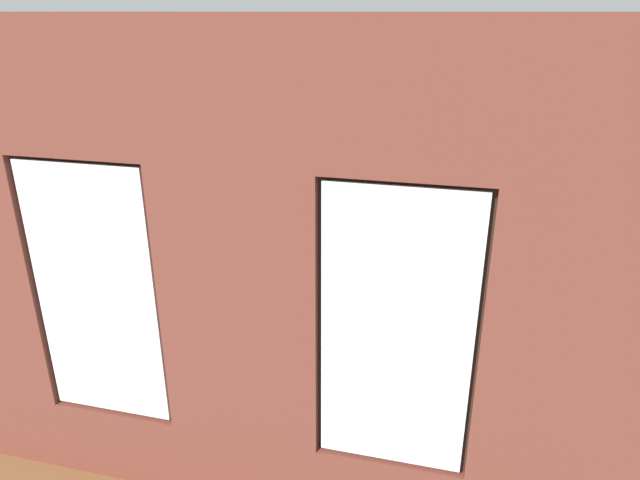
% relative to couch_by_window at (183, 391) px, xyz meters
% --- Properties ---
extents(ground_plane, '(6.97, 6.37, 0.10)m').
position_rel_couch_by_window_xyz_m(ground_plane, '(-0.84, -2.16, -0.38)').
color(ground_plane, brown).
extents(brick_wall_with_windows, '(6.37, 0.30, 3.36)m').
position_rel_couch_by_window_xyz_m(brick_wall_with_windows, '(-0.84, 0.65, 1.34)').
color(brick_wall_with_windows, brown).
rests_on(brick_wall_with_windows, ground_plane).
extents(white_wall_right, '(0.10, 5.37, 3.36)m').
position_rel_couch_by_window_xyz_m(white_wall_right, '(2.29, -1.96, 1.35)').
color(white_wall_right, silver).
rests_on(white_wall_right, ground_plane).
extents(couch_by_window, '(1.88, 0.87, 0.80)m').
position_rel_couch_by_window_xyz_m(couch_by_window, '(0.00, 0.00, 0.00)').
color(couch_by_window, black).
rests_on(couch_by_window, ground_plane).
extents(couch_left, '(1.01, 1.91, 0.80)m').
position_rel_couch_by_window_xyz_m(couch_left, '(-3.33, -1.67, 0.00)').
color(couch_left, black).
rests_on(couch_left, ground_plane).
extents(coffee_table, '(1.57, 0.72, 0.41)m').
position_rel_couch_by_window_xyz_m(coffee_table, '(-0.60, -1.86, 0.04)').
color(coffee_table, tan).
rests_on(coffee_table, ground_plane).
extents(cup_ceramic, '(0.08, 0.08, 0.10)m').
position_rel_couch_by_window_xyz_m(cup_ceramic, '(-0.72, -1.75, 0.13)').
color(cup_ceramic, '#33567F').
rests_on(cup_ceramic, coffee_table).
extents(candle_jar, '(0.08, 0.08, 0.11)m').
position_rel_couch_by_window_xyz_m(candle_jar, '(-0.13, -1.75, 0.14)').
color(candle_jar, '#B7333D').
rests_on(candle_jar, coffee_table).
extents(table_plant_small, '(0.13, 0.13, 0.20)m').
position_rel_couch_by_window_xyz_m(table_plant_small, '(-0.60, -1.86, 0.19)').
color(table_plant_small, '#47423D').
rests_on(table_plant_small, coffee_table).
extents(remote_gray, '(0.17, 0.14, 0.02)m').
position_rel_couch_by_window_xyz_m(remote_gray, '(-0.41, -1.95, 0.10)').
color(remote_gray, '#59595B').
rests_on(remote_gray, coffee_table).
extents(remote_silver, '(0.17, 0.12, 0.02)m').
position_rel_couch_by_window_xyz_m(remote_silver, '(-1.03, -1.99, 0.10)').
color(remote_silver, '#B2B2B7').
rests_on(remote_silver, coffee_table).
extents(media_console, '(1.08, 0.42, 0.51)m').
position_rel_couch_by_window_xyz_m(media_console, '(1.99, -2.22, -0.07)').
color(media_console, black).
rests_on(media_console, ground_plane).
extents(tv_flatscreen, '(0.95, 0.20, 0.68)m').
position_rel_couch_by_window_xyz_m(tv_flatscreen, '(1.99, -2.23, 0.52)').
color(tv_flatscreen, black).
rests_on(tv_flatscreen, media_console).
extents(papasan_chair, '(1.02, 1.02, 0.66)m').
position_rel_couch_by_window_xyz_m(papasan_chair, '(-0.67, -4.34, 0.10)').
color(papasan_chair, olive).
rests_on(papasan_chair, ground_plane).
extents(potted_plant_by_left_couch, '(0.49, 0.49, 0.62)m').
position_rel_couch_by_window_xyz_m(potted_plant_by_left_couch, '(-2.93, -3.05, 0.08)').
color(potted_plant_by_left_couch, '#9E5638').
rests_on(potted_plant_by_left_couch, ground_plane).
extents(potted_plant_mid_room_small, '(0.28, 0.28, 0.44)m').
position_rel_couch_by_window_xyz_m(potted_plant_mid_room_small, '(-1.53, -3.34, -0.04)').
color(potted_plant_mid_room_small, beige).
rests_on(potted_plant_mid_room_small, ground_plane).
extents(potted_plant_between_couches, '(0.91, 1.00, 1.16)m').
position_rel_couch_by_window_xyz_m(potted_plant_between_couches, '(-1.38, -0.05, 0.22)').
color(potted_plant_between_couches, gray).
rests_on(potted_plant_between_couches, ground_plane).
extents(potted_plant_corner_near_left, '(0.80, 0.75, 1.11)m').
position_rel_couch_by_window_xyz_m(potted_plant_corner_near_left, '(-3.48, -4.35, 0.31)').
color(potted_plant_corner_near_left, gray).
rests_on(potted_plant_corner_near_left, ground_plane).
extents(potted_plant_corner_far_left, '(0.62, 0.62, 0.96)m').
position_rel_couch_by_window_xyz_m(potted_plant_corner_far_left, '(-3.48, 0.10, 0.30)').
color(potted_plant_corner_far_left, gray).
rests_on(potted_plant_corner_far_left, ground_plane).
extents(potted_plant_near_tv, '(0.77, 0.79, 1.30)m').
position_rel_couch_by_window_xyz_m(potted_plant_near_tv, '(1.44, -1.23, 0.31)').
color(potted_plant_near_tv, '#9E5638').
rests_on(potted_plant_near_tv, ground_plane).
extents(potted_plant_foreground_right, '(0.88, 0.95, 1.43)m').
position_rel_couch_by_window_xyz_m(potted_plant_foreground_right, '(1.68, -4.29, 0.61)').
color(potted_plant_foreground_right, brown).
rests_on(potted_plant_foreground_right, ground_plane).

